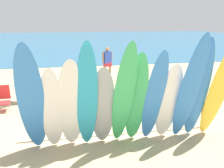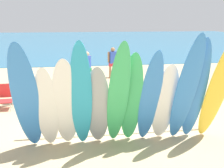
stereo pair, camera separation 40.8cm
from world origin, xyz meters
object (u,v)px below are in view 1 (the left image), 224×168
surfboard_blue_9 (190,90)px  beachgoer_strolling (129,72)px  surfboard_blue_10 (198,90)px  beachgoer_by_water (21,76)px  surfboard_white_1 (52,110)px  beachgoer_midbeach (83,66)px  beachgoer_photographing (107,60)px  surfboard_white_2 (71,106)px  surfboard_green_6 (136,100)px  surfboard_yellow_11 (219,89)px  surfboard_blue_7 (154,98)px  surfboard_teal_3 (87,98)px  surfboard_white_8 (169,102)px  surfboard_grey_4 (103,107)px  surfboard_green_5 (124,97)px  surfboard_blue_0 (31,101)px  surfboard_rack (123,112)px  beach_chair_striped (2,97)px

surfboard_blue_9 → beachgoer_strolling: (-0.27, 4.46, -0.48)m
surfboard_blue_10 → beachgoer_by_water: surfboard_blue_10 is taller
surfboard_white_1 → beachgoer_midbeach: size_ratio=1.44×
beachgoer_photographing → surfboard_white_2: bearing=50.6°
surfboard_green_6 → surfboard_yellow_11: surfboard_yellow_11 is taller
surfboard_white_2 → beachgoer_by_water: 4.17m
surfboard_blue_10 → beachgoer_photographing: bearing=103.1°
surfboard_blue_10 → beachgoer_photographing: (-0.94, 7.25, -0.40)m
surfboard_blue_7 → surfboard_green_6: bearing=174.1°
surfboard_blue_10 → surfboard_yellow_11: surfboard_yellow_11 is taller
surfboard_teal_3 → surfboard_white_8: surfboard_teal_3 is taller
surfboard_white_1 → beachgoer_by_water: (-1.19, 3.82, -0.02)m
surfboard_teal_3 → beachgoer_photographing: 7.55m
surfboard_grey_4 → surfboard_green_5: bearing=-17.8°
surfboard_grey_4 → surfboard_blue_10: bearing=3.9°
surfboard_blue_0 → surfboard_white_1: bearing=16.9°
surfboard_green_6 → beachgoer_photographing: bearing=88.6°
surfboard_blue_7 → surfboard_blue_10: size_ratio=0.91×
surfboard_teal_3 → surfboard_yellow_11: size_ratio=0.97×
surfboard_grey_4 → beachgoer_midbeach: surfboard_grey_4 is taller
beachgoer_photographing → beachgoer_by_water: bearing=19.4°
surfboard_blue_7 → beachgoer_photographing: bearing=84.4°
surfboard_rack → surfboard_green_6: (0.15, -0.67, 0.53)m
surfboard_white_8 → surfboard_blue_10: size_ratio=0.78×
surfboard_teal_3 → surfboard_white_2: bearing=166.8°
surfboard_green_5 → surfboard_blue_9: bearing=-2.4°
surfboard_blue_9 → beachgoer_by_water: surfboard_blue_9 is taller
surfboard_green_6 → beach_chair_striped: surfboard_green_6 is taller
surfboard_teal_3 → beachgoer_by_water: 4.40m
surfboard_white_8 → surfboard_blue_9: surfboard_blue_9 is taller
beachgoer_midbeach → surfboard_teal_3: bearing=28.4°
surfboard_blue_7 → surfboard_white_8: size_ratio=1.17×
surfboard_rack → surfboard_blue_10: 1.92m
surfboard_blue_10 → beachgoer_photographing: 7.32m
surfboard_white_1 → surfboard_teal_3: 0.81m
surfboard_rack → beachgoer_by_water: beachgoer_by_water is taller
surfboard_grey_4 → beachgoer_strolling: size_ratio=1.41×
surfboard_blue_9 → beach_chair_striped: surfboard_blue_9 is taller
surfboard_yellow_11 → beachgoer_midbeach: size_ratio=1.88×
beachgoer_strolling → surfboard_teal_3: bearing=-63.8°
surfboard_rack → surfboard_blue_10: surfboard_blue_10 is taller
surfboard_green_6 → beachgoer_photographing: surfboard_green_6 is taller
beachgoer_by_water → surfboard_blue_0: bearing=-168.5°
beachgoer_by_water → surfboard_yellow_11: bearing=-127.7°
surfboard_blue_10 → surfboard_blue_0: bearing=-173.1°
surfboard_grey_4 → beachgoer_photographing: surfboard_grey_4 is taller
surfboard_white_8 → surfboard_blue_9: bearing=-29.0°
surfboard_white_2 → beachgoer_by_water: size_ratio=1.36×
surfboard_blue_0 → surfboard_teal_3: size_ratio=1.00×
surfboard_green_5 → beach_chair_striped: bearing=131.9°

